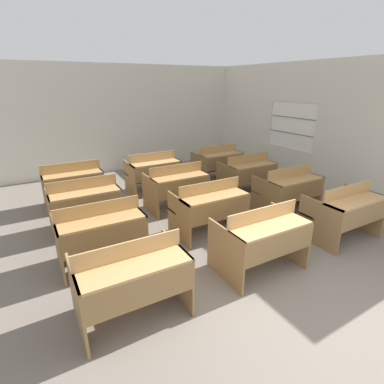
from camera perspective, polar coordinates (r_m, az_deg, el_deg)
ground_plane at (r=3.82m, az=24.70°, el=-21.86°), size 30.00×30.00×0.00m
wall_back at (r=9.00m, az=-13.38°, el=13.36°), size 7.26×0.06×2.94m
wall_right_with_window at (r=7.96m, az=21.70°, el=11.73°), size 0.06×7.07×2.94m
bench_front_left at (r=3.37m, az=-11.44°, el=-15.79°), size 1.15×0.78×0.93m
bench_front_center at (r=4.17m, az=13.05°, el=-8.45°), size 1.15×0.78×0.93m
bench_front_right at (r=5.46m, az=27.07°, el=-3.20°), size 1.15×0.78×0.93m
bench_second_left at (r=4.40m, az=-17.02°, el=-7.23°), size 1.15×0.78×0.93m
bench_second_center at (r=5.04m, az=3.38°, el=-2.77°), size 1.15×0.78×0.93m
bench_second_right at (r=6.15m, az=17.91°, el=0.55°), size 1.15×0.78×0.93m
bench_third_left at (r=5.51m, az=-19.72°, el=-1.92°), size 1.15×0.78×0.93m
bench_third_center at (r=6.05m, az=-2.93°, el=1.19°), size 1.15×0.78×0.93m
bench_third_right at (r=7.01m, az=10.54°, el=3.55°), size 1.15×0.78×0.93m
bench_back_left at (r=6.67m, az=-21.71°, el=1.57°), size 1.15×0.78×0.93m
bench_back_center at (r=7.12m, az=-7.38°, el=3.99°), size 1.15×0.78×0.93m
bench_back_right at (r=7.94m, az=4.90°, el=5.75°), size 1.15×0.78×0.93m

